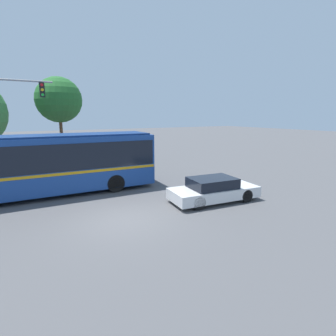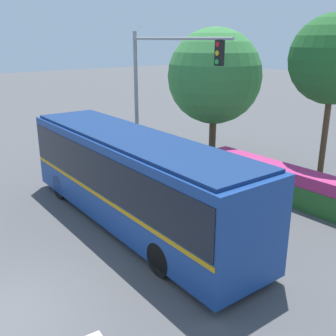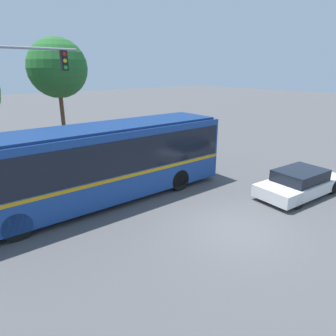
% 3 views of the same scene
% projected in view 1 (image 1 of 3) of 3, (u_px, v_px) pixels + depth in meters
% --- Properties ---
extents(ground_plane, '(140.00, 140.00, 0.00)m').
position_uv_depth(ground_plane, '(125.00, 219.00, 10.85)').
color(ground_plane, '#4C4C4F').
extents(city_bus, '(11.29, 3.00, 3.23)m').
position_uv_depth(city_bus, '(49.00, 161.00, 13.88)').
color(city_bus, navy).
rests_on(city_bus, ground).
extents(sedan_foreground, '(4.62, 2.24, 1.20)m').
position_uv_depth(sedan_foreground, '(213.00, 190.00, 13.07)').
color(sedan_foreground, silver).
rests_on(sedan_foreground, ground).
extents(flowering_hedge, '(7.52, 1.04, 1.39)m').
position_uv_depth(flowering_hedge, '(69.00, 162.00, 20.22)').
color(flowering_hedge, '#286028').
rests_on(flowering_hedge, ground).
extents(street_tree_centre, '(3.72, 3.72, 7.34)m').
position_uv_depth(street_tree_centre, '(59.00, 100.00, 21.62)').
color(street_tree_centre, brown).
rests_on(street_tree_centre, ground).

